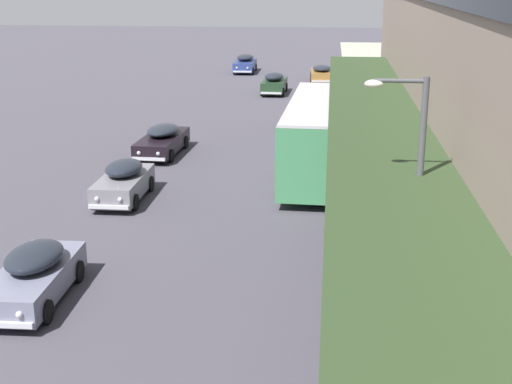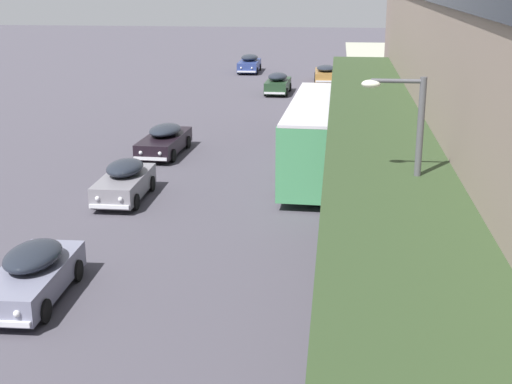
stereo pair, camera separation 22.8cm
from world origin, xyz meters
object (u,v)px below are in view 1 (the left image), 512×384
(sedan_second_near, at_px, (274,83))
(sedan_trailing_mid, at_px, (124,181))
(transit_bus_kerbside_front, at_px, (317,133))
(sedan_far_back, at_px, (34,274))
(sedan_lead_near, at_px, (162,140))
(sedan_lead_mid, at_px, (322,73))
(sedan_second_mid, at_px, (245,63))
(street_lamp, at_px, (411,184))

(sedan_second_near, height_order, sedan_trailing_mid, sedan_second_near)
(transit_bus_kerbside_front, xyz_separation_m, sedan_trailing_mid, (-7.58, -4.48, -1.16))
(transit_bus_kerbside_front, bearing_deg, sedan_far_back, -118.42)
(transit_bus_kerbside_front, height_order, sedan_lead_near, transit_bus_kerbside_front)
(sedan_second_near, distance_m, sedan_lead_near, 20.15)
(transit_bus_kerbside_front, bearing_deg, sedan_second_near, 99.19)
(sedan_lead_mid, height_order, sedan_second_mid, sedan_second_mid)
(sedan_lead_mid, distance_m, street_lamp, 44.17)
(sedan_far_back, height_order, sedan_trailing_mid, sedan_trailing_mid)
(sedan_lead_mid, xyz_separation_m, sedan_second_near, (-3.50, -6.71, 0.07))
(transit_bus_kerbside_front, distance_m, sedan_far_back, 15.69)
(transit_bus_kerbside_front, relative_size, sedan_lead_near, 2.20)
(sedan_far_back, height_order, sedan_lead_near, sedan_far_back)
(street_lamp, bearing_deg, transit_bus_kerbside_front, 100.13)
(sedan_trailing_mid, height_order, street_lamp, street_lamp)
(sedan_trailing_mid, height_order, sedan_second_mid, sedan_second_mid)
(sedan_far_back, distance_m, sedan_lead_near, 16.92)
(sedan_trailing_mid, bearing_deg, sedan_lead_mid, 77.79)
(sedan_lead_near, bearing_deg, transit_bus_kerbside_front, -22.08)
(transit_bus_kerbside_front, bearing_deg, street_lamp, -79.87)
(transit_bus_kerbside_front, relative_size, sedan_second_mid, 2.26)
(sedan_far_back, distance_m, sedan_second_mid, 48.91)
(sedan_far_back, bearing_deg, sedan_trailing_mid, 90.81)
(sedan_trailing_mid, relative_size, street_lamp, 0.69)
(sedan_lead_mid, height_order, sedan_trailing_mid, sedan_trailing_mid)
(sedan_far_back, bearing_deg, transit_bus_kerbside_front, 61.58)
(sedan_second_mid, bearing_deg, transit_bus_kerbside_front, -78.11)
(sedan_second_near, distance_m, sedan_trailing_mid, 27.64)
(sedan_second_near, height_order, sedan_far_back, sedan_second_near)
(sedan_second_near, relative_size, sedan_trailing_mid, 1.03)
(sedan_lead_mid, bearing_deg, sedan_far_back, -99.48)
(transit_bus_kerbside_front, distance_m, sedan_second_near, 23.22)
(sedan_second_near, xyz_separation_m, sedan_far_back, (-3.74, -36.65, -0.05))
(sedan_far_back, distance_m, street_lamp, 10.50)
(sedan_trailing_mid, bearing_deg, transit_bus_kerbside_front, 30.59)
(sedan_second_near, bearing_deg, street_lamp, -80.45)
(transit_bus_kerbside_front, relative_size, sedan_far_back, 2.46)
(street_lamp, bearing_deg, sedan_lead_mid, 93.60)
(sedan_second_mid, bearing_deg, sedan_second_near, -73.23)
(sedan_second_near, bearing_deg, sedan_far_back, -95.83)
(transit_bus_kerbside_front, distance_m, sedan_trailing_mid, 8.88)
(transit_bus_kerbside_front, height_order, sedan_second_mid, transit_bus_kerbside_front)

